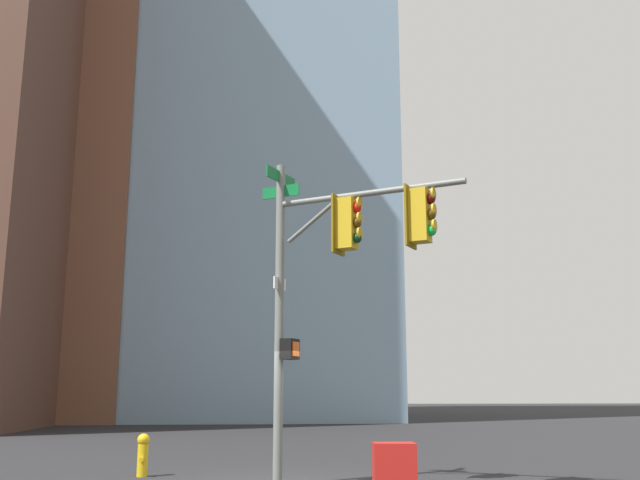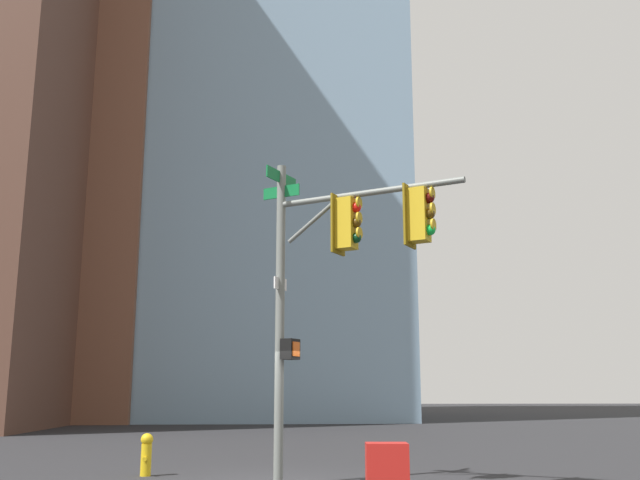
# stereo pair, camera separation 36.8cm
# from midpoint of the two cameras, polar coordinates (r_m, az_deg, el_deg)

# --- Properties ---
(signal_pole_assembly) EXTENTS (2.60, 3.66, 6.30)m
(signal_pole_assembly) POSITION_cam_midpoint_polar(r_m,az_deg,el_deg) (13.95, 2.29, -1.25)
(signal_pole_assembly) COLOR slate
(signal_pole_assembly) RESTS_ON ground_plane
(fire_hydrant) EXTENTS (0.34, 0.26, 0.87)m
(fire_hydrant) POSITION_cam_midpoint_polar(r_m,az_deg,el_deg) (16.23, -12.86, -16.02)
(fire_hydrant) COLOR gold
(fire_hydrant) RESTS_ON ground_plane
(building_brick_midblock) EXTENTS (22.53, 15.57, 46.49)m
(building_brick_midblock) POSITION_cam_midpoint_polar(r_m,az_deg,el_deg) (58.19, -19.12, 10.48)
(building_brick_midblock) COLOR brown
(building_brick_midblock) RESTS_ON ground_plane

